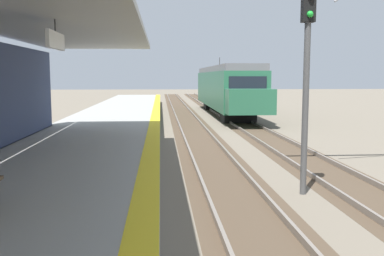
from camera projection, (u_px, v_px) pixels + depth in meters
name	position (u px, v px, depth m)	size (l,w,h in m)	color
station_platform	(74.00, 167.00, 12.60)	(5.00, 80.00, 0.91)	#999993
track_pair_nearest_platform	(209.00, 154.00, 16.93)	(2.34, 120.00, 0.16)	#4C3D2D
track_pair_middle	(294.00, 153.00, 17.18)	(2.34, 120.00, 0.16)	#4C3D2D
approaching_train	(226.00, 88.00, 34.84)	(2.93, 19.60, 4.76)	#286647
rail_signal_post	(307.00, 71.00, 10.98)	(0.32, 0.34, 5.20)	#4C4C4C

